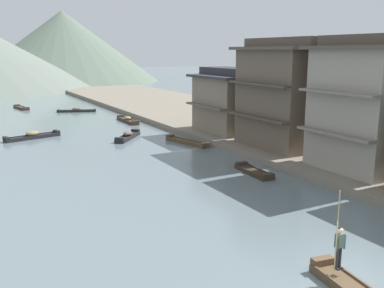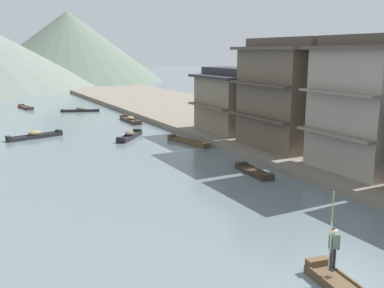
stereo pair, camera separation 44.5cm
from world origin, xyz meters
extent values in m
plane|color=slate|center=(0.00, 0.00, 0.00)|extent=(400.00, 400.00, 0.00)
cube|color=slate|center=(16.38, 30.00, 0.29)|extent=(18.00, 110.00, 0.58)
cube|color=brown|center=(-0.32, 0.90, 0.43)|extent=(0.92, 0.49, 0.26)
cube|color=brown|center=(-0.20, -1.20, 0.33)|extent=(0.67, 3.87, 0.08)
cube|color=black|center=(-0.36, 0.01, 0.58)|extent=(0.11, 0.23, 0.05)
cylinder|color=#232328|center=(-0.36, 0.05, 1.00)|extent=(0.11, 0.11, 0.78)
cube|color=black|center=(-0.54, 0.00, 0.58)|extent=(0.11, 0.23, 0.05)
cylinder|color=#232328|center=(-0.54, 0.04, 1.00)|extent=(0.11, 0.11, 0.78)
cube|color=#384C42|center=(-0.45, 0.05, 1.65)|extent=(0.33, 0.22, 0.52)
cylinder|color=#384C42|center=(-0.24, 0.00, 1.58)|extent=(0.08, 0.08, 0.56)
cylinder|color=#384C42|center=(-0.66, -0.03, 1.58)|extent=(0.08, 0.08, 0.56)
sphere|color=#DBB28E|center=(-0.45, 0.05, 2.05)|extent=(0.20, 0.20, 0.20)
sphere|color=black|center=(-0.45, 0.06, 2.07)|extent=(0.18, 0.18, 0.18)
cylinder|color=tan|center=(-0.75, -0.07, 2.10)|extent=(0.04, 0.04, 3.00)
cube|color=#232326|center=(2.17, 28.86, 0.14)|extent=(3.77, 4.18, 0.28)
cube|color=#232326|center=(0.74, 27.19, 0.41)|extent=(0.87, 0.82, 0.26)
cube|color=#232326|center=(3.60, 30.53, 0.41)|extent=(0.87, 0.82, 0.26)
cube|color=#232326|center=(2.49, 28.58, 0.32)|extent=(2.80, 3.24, 0.08)
cube|color=#232326|center=(1.84, 29.14, 0.32)|extent=(2.80, 3.24, 0.08)
ellipsoid|color=brown|center=(2.17, 28.86, 0.52)|extent=(1.41, 1.44, 0.46)
cube|color=#33281E|center=(5.49, 13.09, 0.12)|extent=(1.25, 3.72, 0.23)
cube|color=#33281E|center=(5.62, 14.76, 0.34)|extent=(0.91, 0.42, 0.21)
cube|color=#33281E|center=(5.37, 11.42, 0.34)|extent=(0.91, 0.42, 0.21)
cube|color=#33281E|center=(5.04, 13.12, 0.27)|extent=(0.31, 3.15, 0.08)
cube|color=#33281E|center=(5.95, 13.06, 0.27)|extent=(0.31, 3.15, 0.08)
cube|color=#232326|center=(-5.93, 33.24, 0.14)|extent=(5.37, 2.33, 0.27)
cube|color=#232326|center=(-8.34, 32.60, 0.40)|extent=(0.58, 0.96, 0.25)
cube|color=#232326|center=(-3.52, 33.89, 0.40)|extent=(0.58, 0.96, 0.25)
cube|color=#232326|center=(-5.81, 32.80, 0.31)|extent=(4.65, 1.32, 0.08)
cube|color=#232326|center=(-6.05, 33.69, 0.31)|extent=(4.65, 1.32, 0.08)
ellipsoid|color=olive|center=(-5.93, 33.24, 0.52)|extent=(1.44, 1.19, 0.49)
cube|color=#423328|center=(-3.79, 57.05, 0.12)|extent=(1.73, 4.54, 0.24)
cube|color=#423328|center=(-3.41, 55.02, 0.35)|extent=(0.88, 0.51, 0.22)
cube|color=#423328|center=(-4.18, 59.09, 0.35)|extent=(0.88, 0.51, 0.22)
cube|color=#423328|center=(-3.38, 57.13, 0.28)|extent=(0.81, 3.89, 0.08)
cube|color=#423328|center=(-4.20, 56.98, 0.28)|extent=(0.81, 3.89, 0.08)
cube|color=brown|center=(6.08, 24.11, 0.12)|extent=(1.99, 5.21, 0.25)
cube|color=brown|center=(5.55, 26.47, 0.36)|extent=(0.85, 0.52, 0.22)
cube|color=brown|center=(6.62, 21.75, 0.36)|extent=(0.85, 0.52, 0.22)
cube|color=brown|center=(5.70, 24.02, 0.29)|extent=(1.10, 4.55, 0.08)
cube|color=brown|center=(6.47, 24.20, 0.29)|extent=(1.10, 4.55, 0.08)
cube|color=#232326|center=(2.50, 50.00, 0.09)|extent=(5.19, 2.72, 0.18)
cube|color=#232326|center=(4.78, 49.14, 0.27)|extent=(0.64, 0.91, 0.17)
cube|color=#232326|center=(0.21, 50.87, 0.27)|extent=(0.64, 0.91, 0.17)
cube|color=#232326|center=(2.65, 50.40, 0.22)|extent=(4.42, 1.74, 0.08)
cube|color=#232326|center=(2.34, 49.61, 0.22)|extent=(4.42, 1.74, 0.08)
ellipsoid|color=brown|center=(2.50, 50.00, 0.42)|extent=(1.40, 1.20, 0.46)
cube|color=#423328|center=(5.63, 38.28, 0.14)|extent=(0.90, 5.31, 0.27)
cube|color=#423328|center=(5.61, 40.78, 0.40)|extent=(0.77, 0.37, 0.25)
cube|color=#423328|center=(5.66, 35.78, 0.40)|extent=(0.77, 0.37, 0.25)
cube|color=#423328|center=(5.25, 38.28, 0.31)|extent=(0.13, 4.80, 0.08)
cube|color=#423328|center=(6.02, 38.28, 0.31)|extent=(0.13, 4.80, 0.08)
ellipsoid|color=olive|center=(5.63, 38.28, 0.49)|extent=(0.78, 1.08, 0.42)
cube|color=gray|center=(11.85, 9.13, 4.48)|extent=(5.81, 5.91, 7.80)
cube|color=gray|center=(8.59, 9.13, 3.18)|extent=(0.70, 5.91, 0.16)
cube|color=gray|center=(8.59, 9.13, 5.78)|extent=(0.70, 5.91, 0.16)
cube|color=#4C4238|center=(11.85, 9.13, 8.50)|extent=(6.71, 6.81, 0.24)
cube|color=#4C4238|center=(11.85, 9.13, 8.97)|extent=(3.48, 6.81, 0.70)
cube|color=brown|center=(11.79, 17.13, 4.48)|extent=(5.70, 7.03, 7.80)
cube|color=#4D4135|center=(8.59, 17.13, 3.18)|extent=(0.70, 7.03, 0.16)
cube|color=#4D4135|center=(8.59, 17.13, 5.78)|extent=(0.70, 7.03, 0.16)
cube|color=#4C4238|center=(11.79, 17.13, 8.50)|extent=(6.60, 7.93, 0.24)
cube|color=#4C4238|center=(11.79, 17.13, 8.97)|extent=(3.42, 7.93, 0.70)
cube|color=#7F705B|center=(11.61, 25.10, 3.18)|extent=(5.33, 6.45, 5.20)
cube|color=brown|center=(8.59, 25.10, 3.18)|extent=(0.70, 6.45, 0.16)
cube|color=#2D2D33|center=(11.61, 25.10, 5.90)|extent=(6.23, 7.35, 0.24)
cube|color=#2D2D33|center=(11.61, 25.10, 6.37)|extent=(3.20, 7.35, 0.70)
cone|color=#5B6B5B|center=(15.60, 115.20, 9.56)|extent=(52.05, 52.05, 19.12)
camera|label=1|loc=(-12.02, -10.10, 8.30)|focal=40.55mm
camera|label=2|loc=(-11.63, -10.31, 8.30)|focal=40.55mm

